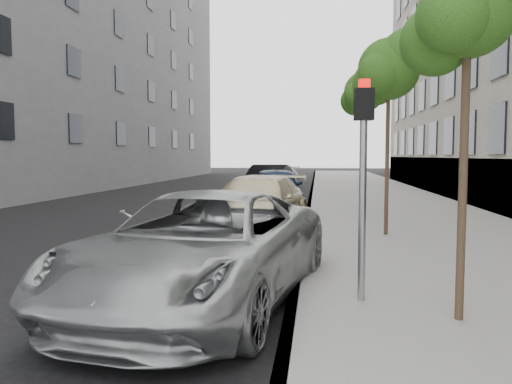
% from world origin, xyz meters
% --- Properties ---
extents(ground, '(160.00, 160.00, 0.00)m').
position_xyz_m(ground, '(0.00, 0.00, 0.00)').
color(ground, black).
rests_on(ground, ground).
extents(sidewalk, '(6.40, 72.00, 0.14)m').
position_xyz_m(sidewalk, '(4.30, 24.00, 0.07)').
color(sidewalk, gray).
rests_on(sidewalk, ground).
extents(curb, '(0.15, 72.00, 0.14)m').
position_xyz_m(curb, '(1.18, 24.00, 0.07)').
color(curb, '#9E9B93').
rests_on(curb, ground).
extents(tree_near, '(1.53, 1.33, 4.40)m').
position_xyz_m(tree_near, '(3.23, 1.50, 3.78)').
color(tree_near, '#38281C').
rests_on(tree_near, sidewalk).
extents(tree_mid, '(1.81, 1.61, 4.97)m').
position_xyz_m(tree_mid, '(3.23, 8.00, 4.21)').
color(tree_mid, '#38281C').
rests_on(tree_mid, sidewalk).
extents(tree_far, '(1.82, 1.62, 5.24)m').
position_xyz_m(tree_far, '(3.23, 14.50, 4.47)').
color(tree_far, '#38281C').
rests_on(tree_far, sidewalk).
extents(signal_pole, '(0.26, 0.21, 2.97)m').
position_xyz_m(signal_pole, '(2.10, 2.18, 2.01)').
color(signal_pole, '#939699').
rests_on(signal_pole, sidewalk).
extents(minivan, '(3.54, 6.07, 1.59)m').
position_xyz_m(minivan, '(-0.10, 2.27, 0.79)').
color(minivan, '#A5A8A9').
rests_on(minivan, ground).
extents(suv, '(2.84, 5.60, 1.56)m').
position_xyz_m(suv, '(-0.10, 8.41, 0.78)').
color(suv, '#C9BC8F').
rests_on(suv, ground).
extents(sedan_blue, '(2.49, 5.05, 1.65)m').
position_xyz_m(sedan_blue, '(-0.10, 14.63, 0.83)').
color(sedan_blue, '#101D38').
rests_on(sedan_blue, ground).
extents(sedan_black, '(2.45, 5.19, 1.64)m').
position_xyz_m(sedan_black, '(-0.94, 20.15, 0.82)').
color(sedan_black, black).
rests_on(sedan_black, ground).
extents(sedan_rear, '(2.42, 5.08, 1.43)m').
position_xyz_m(sedan_rear, '(-0.73, 26.15, 0.71)').
color(sedan_rear, '#A1A4A9').
rests_on(sedan_rear, ground).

